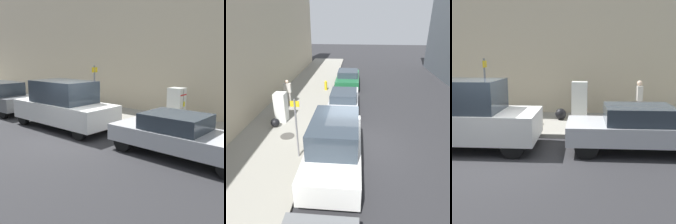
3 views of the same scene
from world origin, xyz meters
The scene contains 10 objects.
ground_plane centered at (0.00, 0.00, 0.00)m, with size 80.00×80.00×0.00m, color #28282B.
sidewalk_slab centered at (-3.96, 0.00, 0.07)m, with size 3.98×44.00×0.15m, color gray.
building_facade_near centered at (-6.86, 0.00, 5.32)m, with size 1.82×39.60×10.63m, color beige.
discarded_refrigerator centered at (-4.24, 2.27, 0.97)m, with size 0.62×0.66×1.65m.
manhole_cover centered at (-3.42, 0.52, 0.16)m, with size 0.70×0.70×0.02m, color #47443F.
street_sign_post centered at (-2.42, -1.09, 1.60)m, with size 0.36×0.07×2.60m.
trash_bag centered at (-4.36, 1.47, 0.39)m, with size 0.48×0.48×0.48m, color black.
pedestrian_walking_far centered at (-4.62, 4.80, 1.12)m, with size 0.48×0.23×1.68m.
parked_van_white centered at (-0.82, -1.45, 1.05)m, with size 2.01×5.02×2.13m.
parked_sedan_silver centered at (-0.82, 4.26, 0.72)m, with size 1.79×4.71×1.39m.
Camera 3 is at (7.43, 2.45, 2.79)m, focal length 45.00 mm.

